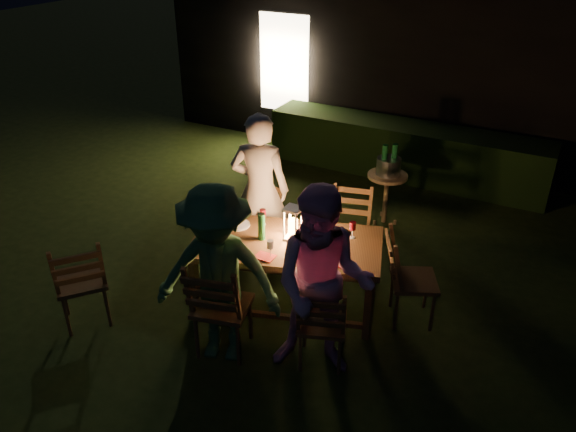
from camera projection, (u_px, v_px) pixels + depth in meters
The scene contains 29 objects.
garden_envelope at pixel (482, 44), 9.59m from camera, with size 40.00×40.00×3.20m.
dining_table at pixel (287, 248), 5.50m from camera, with size 2.03×1.43×0.77m.
chair_near_left at pixel (223, 322), 5.08m from camera, with size 0.59×0.61×1.07m.
chair_near_right at pixel (321, 337), 4.96m from camera, with size 0.54×0.56×0.94m.
chair_far_left at pixel (261, 239), 6.43m from camera, with size 0.49×0.52×0.93m.
chair_far_right at pixel (348, 246), 6.26m from camera, with size 0.55×0.57×0.99m.
chair_end at pixel (410, 293), 5.49m from camera, with size 0.62×0.61×1.00m.
chair_spare at pixel (84, 296), 5.44m from camera, with size 0.67×0.66×1.02m.
person_house_side at pixel (260, 190), 6.18m from camera, with size 0.65×0.42×1.77m, color silver.
person_opp_right at pixel (323, 285), 4.63m from camera, with size 0.86×0.67×1.77m, color #D693C4.
person_opp_left at pixel (218, 276), 4.78m from camera, with size 1.11×0.64×1.71m, color #316339.
lantern at pixel (293, 225), 5.42m from camera, with size 0.16×0.16×0.35m.
plate_far_left at pixel (238, 225), 5.73m from camera, with size 0.25×0.25×0.01m, color white.
plate_near_left at pixel (226, 247), 5.35m from camera, with size 0.25×0.25×0.01m, color white.
plate_far_right at pixel (335, 234), 5.58m from camera, with size 0.25×0.25×0.01m, color white.
plate_near_right at pixel (330, 257), 5.20m from camera, with size 0.25×0.25×0.01m, color white.
wineglass_a at pixel (263, 217), 5.71m from camera, with size 0.06×0.06×0.18m, color #59070F, non-canonical shape.
wineglass_b at pixel (212, 233), 5.43m from camera, with size 0.06×0.06×0.18m, color #59070F, non-canonical shape.
wineglass_c at pixel (314, 252), 5.13m from camera, with size 0.06×0.06×0.18m, color #59070F, non-canonical shape.
wineglass_d at pixel (352, 230), 5.48m from camera, with size 0.06×0.06×0.18m, color #59070F, non-canonical shape.
wineglass_e at pixel (270, 249), 5.18m from camera, with size 0.06×0.06×0.18m, color silver, non-canonical shape.
bottle_table at pixel (261, 227), 5.43m from camera, with size 0.07×0.07×0.28m, color #0F471E.
napkin_left at pixel (265, 257), 5.21m from camera, with size 0.18×0.14×0.01m, color red.
napkin_right at pixel (340, 263), 5.11m from camera, with size 0.18×0.14×0.01m, color red.
phone at pixel (217, 251), 5.30m from camera, with size 0.14×0.07×0.01m, color black.
side_table at pixel (387, 180), 7.09m from camera, with size 0.50×0.50×0.68m.
ice_bucket at pixel (389, 166), 7.00m from camera, with size 0.30×0.30×0.22m, color #A5A8AD.
bottle_bucket_a at pixel (384, 163), 6.96m from camera, with size 0.07×0.07×0.32m, color #0F471E.
bottle_bucket_b at pixel (394, 162), 6.98m from camera, with size 0.07×0.07×0.32m, color #0F471E.
Camera 1 is at (1.66, -4.08, 3.60)m, focal length 35.00 mm.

